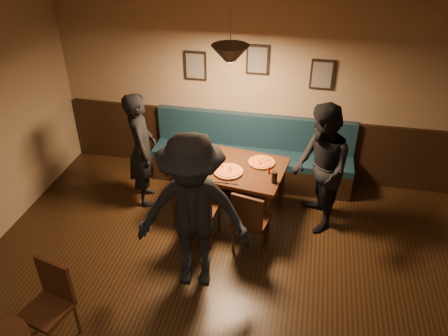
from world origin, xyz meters
name	(u,v)px	position (x,y,z in m)	size (l,w,h in m)	color
ceiling	(188,90)	(0.00, 0.00, 2.80)	(7.00, 7.00, 0.00)	silver
wall_back	(257,89)	(0.00, 3.50, 1.40)	(6.00, 6.00, 0.00)	#8C704F
wainscot	(254,144)	(0.00, 3.47, 0.50)	(5.88, 0.06, 1.00)	black
booth_bench	(252,153)	(0.00, 3.20, 0.50)	(3.00, 0.60, 1.00)	#0F232D
picture_left	(196,66)	(-0.90, 3.47, 1.70)	(0.32, 0.04, 0.42)	black
picture_center	(258,60)	(0.00, 3.47, 1.85)	(0.32, 0.04, 0.42)	black
picture_right	(322,75)	(0.90, 3.47, 1.70)	(0.32, 0.04, 0.42)	black
pendant_lamp	(230,56)	(-0.18, 2.35, 2.25)	(0.44, 0.44, 0.25)	black
dining_table	(229,189)	(-0.18, 2.35, 0.39)	(1.45, 0.93, 0.78)	#32180E
chair_near_left	(201,207)	(-0.43, 1.77, 0.49)	(0.43, 0.43, 0.97)	black
chair_near_right	(252,219)	(0.23, 1.70, 0.45)	(0.40, 0.40, 0.90)	#331F0E
diner_left	(142,150)	(-1.41, 2.41, 0.83)	(0.61, 0.40, 1.66)	black
diner_right	(320,169)	(1.00, 2.35, 0.87)	(0.84, 0.66, 1.73)	black
diner_front	(193,214)	(-0.32, 1.04, 0.95)	(1.22, 0.70, 1.89)	black
pizza_a	(203,155)	(-0.57, 2.50, 0.80)	(0.39, 0.39, 0.04)	#BF7B24
pizza_b	(228,171)	(-0.16, 2.17, 0.80)	(0.38, 0.38, 0.04)	orange
pizza_c	(262,162)	(0.23, 2.48, 0.80)	(0.35, 0.35, 0.04)	orange
soda_glass	(274,177)	(0.45, 2.07, 0.85)	(0.07, 0.07, 0.15)	black
tabasco_bottle	(269,170)	(0.36, 2.25, 0.83)	(0.03, 0.03, 0.12)	#890C04
napkin_a	(188,151)	(-0.81, 2.60, 0.78)	(0.15, 0.15, 0.01)	#1E732E
napkin_b	(180,171)	(-0.77, 2.07, 0.78)	(0.14, 0.14, 0.01)	#1C6B38
cutlery_set	(226,183)	(-0.14, 1.92, 0.78)	(0.02, 0.20, 0.00)	silver
cafe_chair_far	(46,309)	(-1.50, -0.06, 0.46)	(0.40, 0.40, 0.91)	black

